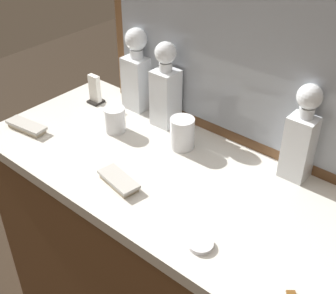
{
  "coord_description": "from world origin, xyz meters",
  "views": [
    {
      "loc": [
        0.69,
        -0.81,
        1.66
      ],
      "look_at": [
        0.0,
        0.0,
        0.93
      ],
      "focal_mm": 47.86,
      "sensor_mm": 36.0,
      "label": 1
    }
  ],
  "objects_px": {
    "crystal_decanter_front": "(138,77)",
    "silver_brush_far_left": "(27,127)",
    "porcelain_dish": "(201,244)",
    "napkin_holder": "(95,91)",
    "silver_brush_right": "(119,181)",
    "crystal_decanter_rear": "(166,93)",
    "crystal_tumbler_right": "(115,121)",
    "crystal_tumbler_far_right": "(182,134)",
    "crystal_decanter_right": "(301,141)"
  },
  "relations": [
    {
      "from": "crystal_decanter_right",
      "to": "crystal_tumbler_far_right",
      "type": "distance_m",
      "value": 0.36
    },
    {
      "from": "crystal_decanter_rear",
      "to": "napkin_holder",
      "type": "height_order",
      "value": "crystal_decanter_rear"
    },
    {
      "from": "crystal_decanter_front",
      "to": "silver_brush_far_left",
      "type": "distance_m",
      "value": 0.42
    },
    {
      "from": "crystal_decanter_right",
      "to": "crystal_decanter_front",
      "type": "height_order",
      "value": "crystal_decanter_front"
    },
    {
      "from": "crystal_tumbler_far_right",
      "to": "silver_brush_far_left",
      "type": "relative_size",
      "value": 0.66
    },
    {
      "from": "silver_brush_far_left",
      "to": "porcelain_dish",
      "type": "relative_size",
      "value": 2.49
    },
    {
      "from": "crystal_decanter_front",
      "to": "porcelain_dish",
      "type": "height_order",
      "value": "crystal_decanter_front"
    },
    {
      "from": "crystal_decanter_front",
      "to": "napkin_holder",
      "type": "bearing_deg",
      "value": -150.16
    },
    {
      "from": "porcelain_dish",
      "to": "crystal_tumbler_right",
      "type": "bearing_deg",
      "value": 156.55
    },
    {
      "from": "silver_brush_far_left",
      "to": "crystal_decanter_right",
      "type": "bearing_deg",
      "value": 24.23
    },
    {
      "from": "crystal_tumbler_right",
      "to": "porcelain_dish",
      "type": "distance_m",
      "value": 0.58
    },
    {
      "from": "crystal_tumbler_far_right",
      "to": "silver_brush_right",
      "type": "distance_m",
      "value": 0.27
    },
    {
      "from": "crystal_tumbler_far_right",
      "to": "silver_brush_far_left",
      "type": "height_order",
      "value": "crystal_tumbler_far_right"
    },
    {
      "from": "crystal_tumbler_right",
      "to": "crystal_tumbler_far_right",
      "type": "distance_m",
      "value": 0.24
    },
    {
      "from": "porcelain_dish",
      "to": "crystal_tumbler_far_right",
      "type": "bearing_deg",
      "value": 135.04
    },
    {
      "from": "crystal_decanter_front",
      "to": "crystal_tumbler_far_right",
      "type": "distance_m",
      "value": 0.31
    },
    {
      "from": "crystal_decanter_right",
      "to": "crystal_tumbler_right",
      "type": "bearing_deg",
      "value": -163.35
    },
    {
      "from": "crystal_decanter_rear",
      "to": "crystal_tumbler_far_right",
      "type": "relative_size",
      "value": 2.85
    },
    {
      "from": "silver_brush_right",
      "to": "silver_brush_far_left",
      "type": "xyz_separation_m",
      "value": [
        -0.45,
        0.0,
        0.0
      ]
    },
    {
      "from": "crystal_tumbler_far_right",
      "to": "silver_brush_far_left",
      "type": "xyz_separation_m",
      "value": [
        -0.47,
        -0.26,
        -0.03
      ]
    },
    {
      "from": "silver_brush_far_left",
      "to": "porcelain_dish",
      "type": "xyz_separation_m",
      "value": [
        0.77,
        -0.04,
        -0.01
      ]
    },
    {
      "from": "crystal_decanter_front",
      "to": "crystal_decanter_right",
      "type": "bearing_deg",
      "value": -0.07
    },
    {
      "from": "crystal_decanter_right",
      "to": "silver_brush_far_left",
      "type": "height_order",
      "value": "crystal_decanter_right"
    },
    {
      "from": "crystal_decanter_front",
      "to": "silver_brush_right",
      "type": "relative_size",
      "value": 2.05
    },
    {
      "from": "crystal_decanter_front",
      "to": "silver_brush_far_left",
      "type": "xyz_separation_m",
      "value": [
        -0.18,
        -0.36,
        -0.11
      ]
    },
    {
      "from": "crystal_decanter_rear",
      "to": "napkin_holder",
      "type": "distance_m",
      "value": 0.31
    },
    {
      "from": "napkin_holder",
      "to": "crystal_tumbler_far_right",
      "type": "bearing_deg",
      "value": -2.74
    },
    {
      "from": "silver_brush_right",
      "to": "silver_brush_far_left",
      "type": "bearing_deg",
      "value": 179.56
    },
    {
      "from": "crystal_decanter_rear",
      "to": "porcelain_dish",
      "type": "relative_size",
      "value": 4.71
    },
    {
      "from": "crystal_decanter_right",
      "to": "crystal_decanter_rear",
      "type": "height_order",
      "value": "crystal_decanter_rear"
    },
    {
      "from": "porcelain_dish",
      "to": "crystal_decanter_right",
      "type": "bearing_deg",
      "value": 84.4
    },
    {
      "from": "crystal_tumbler_right",
      "to": "crystal_tumbler_far_right",
      "type": "relative_size",
      "value": 0.83
    },
    {
      "from": "silver_brush_right",
      "to": "porcelain_dish",
      "type": "height_order",
      "value": "silver_brush_right"
    },
    {
      "from": "crystal_tumbler_right",
      "to": "crystal_tumbler_far_right",
      "type": "height_order",
      "value": "crystal_tumbler_far_right"
    },
    {
      "from": "crystal_tumbler_far_right",
      "to": "silver_brush_right",
      "type": "bearing_deg",
      "value": -93.74
    },
    {
      "from": "crystal_decanter_rear",
      "to": "crystal_decanter_front",
      "type": "xyz_separation_m",
      "value": [
        -0.15,
        0.03,
        0.0
      ]
    },
    {
      "from": "crystal_decanter_front",
      "to": "porcelain_dish",
      "type": "xyz_separation_m",
      "value": [
        0.59,
        -0.41,
        -0.11
      ]
    },
    {
      "from": "crystal_decanter_rear",
      "to": "crystal_decanter_front",
      "type": "height_order",
      "value": "crystal_decanter_front"
    },
    {
      "from": "crystal_decanter_right",
      "to": "napkin_holder",
      "type": "relative_size",
      "value": 2.67
    },
    {
      "from": "crystal_tumbler_right",
      "to": "silver_brush_right",
      "type": "relative_size",
      "value": 0.59
    },
    {
      "from": "crystal_decanter_right",
      "to": "crystal_decanter_rear",
      "type": "relative_size",
      "value": 0.99
    },
    {
      "from": "crystal_decanter_rear",
      "to": "crystal_decanter_front",
      "type": "relative_size",
      "value": 0.99
    },
    {
      "from": "crystal_decanter_right",
      "to": "crystal_decanter_front",
      "type": "xyz_separation_m",
      "value": [
        -0.63,
        0.0,
        0.0
      ]
    },
    {
      "from": "crystal_decanter_right",
      "to": "napkin_holder",
      "type": "height_order",
      "value": "crystal_decanter_right"
    },
    {
      "from": "crystal_decanter_rear",
      "to": "crystal_tumbler_right",
      "type": "distance_m",
      "value": 0.19
    },
    {
      "from": "porcelain_dish",
      "to": "napkin_holder",
      "type": "distance_m",
      "value": 0.8
    },
    {
      "from": "crystal_tumbler_far_right",
      "to": "crystal_decanter_front",
      "type": "bearing_deg",
      "value": 160.31
    },
    {
      "from": "crystal_decanter_front",
      "to": "napkin_holder",
      "type": "distance_m",
      "value": 0.18
    },
    {
      "from": "porcelain_dish",
      "to": "napkin_holder",
      "type": "relative_size",
      "value": 0.57
    },
    {
      "from": "crystal_tumbler_far_right",
      "to": "napkin_holder",
      "type": "distance_m",
      "value": 0.43
    }
  ]
}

